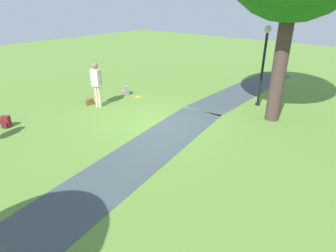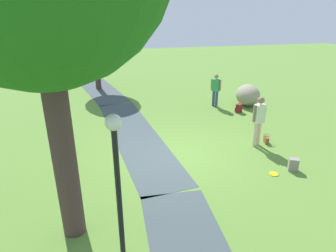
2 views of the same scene
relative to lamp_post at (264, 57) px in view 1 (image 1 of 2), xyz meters
The scene contains 9 objects.
ground_plane 4.97m from the lamp_post, 25.97° to the right, with size 48.00×48.00×0.00m, color olive.
footpath_segment_near 3.06m from the lamp_post, 144.32° to the right, with size 8.01×1.73×0.01m.
footpath_segment_mid 6.42m from the lamp_post, ahead, with size 8.16×2.83×0.01m.
lamp_post is the anchor object (origin of this frame).
woman_with_handbag 6.67m from the lamp_post, 48.70° to the right, with size 0.32×0.51×1.81m.
handbag_on_grass 7.26m from the lamp_post, 50.49° to the right, with size 0.34×0.32×0.31m.
backpack_by_boulder 9.77m from the lamp_post, 36.79° to the right, with size 0.35×0.35×0.40m.
spare_backpack_on_lawn 6.14m from the lamp_post, 64.26° to the right, with size 0.33×0.34×0.40m.
frisbee_on_grass 5.57m from the lamp_post, 62.07° to the right, with size 0.27×0.27×0.02m.
Camera 1 is at (6.90, 6.25, 4.06)m, focal length 30.32 mm.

